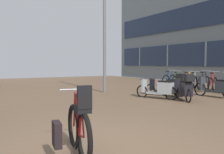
# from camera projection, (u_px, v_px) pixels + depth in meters

# --- Properties ---
(ground) EXTENTS (21.00, 40.00, 0.13)m
(ground) POSITION_uv_depth(u_px,v_px,m) (166.00, 134.00, 4.71)
(ground) COLOR #313637
(bicycle_foreground) EXTENTS (0.75, 1.36, 1.09)m
(bicycle_foreground) POSITION_uv_depth(u_px,v_px,m) (77.00, 128.00, 3.62)
(bicycle_foreground) COLOR black
(bicycle_foreground) RESTS_ON ground
(bicycle_rack_03) EXTENTS (1.33, 0.55, 1.00)m
(bicycle_rack_03) POSITION_uv_depth(u_px,v_px,m) (213.00, 84.00, 12.01)
(bicycle_rack_03) COLOR black
(bicycle_rack_03) RESTS_ON ground
(bicycle_rack_04) EXTENTS (1.37, 0.47, 1.01)m
(bicycle_rack_04) POSITION_uv_depth(u_px,v_px,m) (204.00, 83.00, 12.59)
(bicycle_rack_04) COLOR black
(bicycle_rack_04) RESTS_ON ground
(bicycle_rack_05) EXTENTS (1.22, 0.63, 0.97)m
(bicycle_rack_05) POSITION_uv_depth(u_px,v_px,m) (194.00, 82.00, 13.08)
(bicycle_rack_05) COLOR black
(bicycle_rack_05) RESTS_ON ground
(bicycle_rack_06) EXTENTS (1.28, 0.48, 0.96)m
(bicycle_rack_06) POSITION_uv_depth(u_px,v_px,m) (188.00, 81.00, 13.72)
(bicycle_rack_06) COLOR black
(bicycle_rack_06) RESTS_ON ground
(bicycle_rack_07) EXTENTS (1.23, 0.61, 0.96)m
(bicycle_rack_07) POSITION_uv_depth(u_px,v_px,m) (176.00, 81.00, 14.10)
(bicycle_rack_07) COLOR black
(bicycle_rack_07) RESTS_ON ground
(bicycle_rack_08) EXTENTS (1.38, 0.48, 1.00)m
(bicycle_rack_08) POSITION_uv_depth(u_px,v_px,m) (169.00, 80.00, 14.64)
(bicycle_rack_08) COLOR black
(bicycle_rack_08) RESTS_ON ground
(scooter_near) EXTENTS (0.52, 1.84, 0.98)m
(scooter_near) POSITION_uv_depth(u_px,v_px,m) (219.00, 86.00, 9.60)
(scooter_near) COLOR black
(scooter_near) RESTS_ON ground
(scooter_mid) EXTENTS (0.82, 1.67, 0.78)m
(scooter_mid) POSITION_uv_depth(u_px,v_px,m) (160.00, 89.00, 9.28)
(scooter_mid) COLOR black
(scooter_mid) RESTS_ON ground
(scooter_far) EXTENTS (0.93, 1.65, 0.97)m
(scooter_far) POSITION_uv_depth(u_px,v_px,m) (170.00, 86.00, 10.02)
(scooter_far) COLOR black
(scooter_far) RESTS_ON ground
(scooter_extra) EXTENTS (0.99, 1.54, 1.00)m
(scooter_extra) POSITION_uv_depth(u_px,v_px,m) (185.00, 88.00, 8.81)
(scooter_extra) COLOR black
(scooter_extra) RESTS_ON ground
(lamp_post) EXTENTS (0.20, 0.52, 6.33)m
(lamp_post) POSITION_uv_depth(u_px,v_px,m) (104.00, 17.00, 11.23)
(lamp_post) COLOR slate
(lamp_post) RESTS_ON ground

